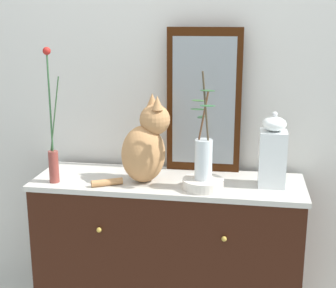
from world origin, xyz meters
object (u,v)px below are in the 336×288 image
(bowl_porcelain, at_px, (203,184))
(vase_glass_clear, at_px, (203,155))
(vase_slim_green, at_px, (53,149))
(cat_sitting, at_px, (146,145))
(sideboard, at_px, (168,260))
(mirror_leaning, at_px, (204,101))
(jar_lidded_porcelain, at_px, (273,153))

(bowl_porcelain, relative_size, vase_glass_clear, 0.38)
(bowl_porcelain, bearing_deg, vase_glass_clear, 131.75)
(vase_slim_green, bearing_deg, cat_sitting, 10.75)
(bowl_porcelain, bearing_deg, vase_slim_green, -177.98)
(sideboard, height_order, vase_slim_green, vase_slim_green)
(mirror_leaning, bearing_deg, cat_sitting, -138.24)
(sideboard, bearing_deg, mirror_leaning, 51.00)
(sideboard, bearing_deg, cat_sitting, -159.31)
(mirror_leaning, xyz_separation_m, vase_glass_clear, (0.03, -0.28, -0.20))
(vase_slim_green, xyz_separation_m, bowl_porcelain, (0.71, 0.02, -0.14))
(cat_sitting, bearing_deg, mirror_leaning, 41.76)
(vase_glass_clear, xyz_separation_m, jar_lidded_porcelain, (0.31, 0.10, -0.00))
(cat_sitting, relative_size, vase_glass_clear, 0.85)
(vase_slim_green, bearing_deg, jar_lidded_porcelain, 6.85)
(mirror_leaning, height_order, jar_lidded_porcelain, mirror_leaning)
(vase_glass_clear, bearing_deg, sideboard, 152.28)
(bowl_porcelain, xyz_separation_m, jar_lidded_porcelain, (0.31, 0.10, 0.14))
(sideboard, height_order, jar_lidded_porcelain, jar_lidded_porcelain)
(cat_sitting, height_order, bowl_porcelain, cat_sitting)
(sideboard, xyz_separation_m, jar_lidded_porcelain, (0.49, 0.00, 0.58))
(vase_slim_green, height_order, jar_lidded_porcelain, vase_slim_green)
(mirror_leaning, bearing_deg, sideboard, -129.00)
(cat_sitting, distance_m, vase_glass_clear, 0.28)
(mirror_leaning, height_order, vase_glass_clear, mirror_leaning)
(mirror_leaning, height_order, vase_slim_green, mirror_leaning)
(cat_sitting, bearing_deg, jar_lidded_porcelain, 3.96)
(mirror_leaning, relative_size, vase_glass_clear, 1.45)
(sideboard, distance_m, mirror_leaning, 0.82)
(mirror_leaning, xyz_separation_m, jar_lidded_porcelain, (0.34, -0.18, -0.20))
(vase_slim_green, bearing_deg, sideboard, 12.69)
(vase_glass_clear, bearing_deg, cat_sitting, 168.60)
(vase_glass_clear, height_order, jar_lidded_porcelain, vase_glass_clear)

